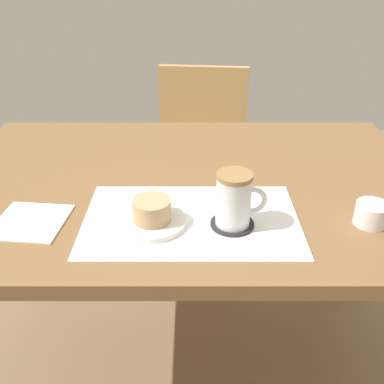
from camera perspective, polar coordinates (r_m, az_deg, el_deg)
ground_plane at (r=1.62m, az=-0.35°, el=-22.42°), size 4.40×4.40×0.02m
dining_table at (r=1.16m, az=-0.45°, el=-1.58°), size 1.26×0.82×0.74m
wooden_chair at (r=1.88m, az=1.24°, el=4.55°), size 0.46×0.46×0.83m
placemat at (r=0.95m, az=-0.01°, el=-3.72°), size 0.47×0.29×0.00m
pastry_plate at (r=0.93m, az=-5.18°, el=-3.97°), size 0.15×0.15×0.01m
pastry at (r=0.92m, az=-5.26°, el=-2.40°), size 0.08×0.08×0.05m
coffee_coaster at (r=0.93m, az=5.48°, el=-4.26°), size 0.09×0.09×0.00m
coffee_mug at (r=0.90m, az=5.82°, el=-0.97°), size 0.11×0.08×0.12m
paper_napkin at (r=1.01m, az=-20.63°, el=-3.72°), size 0.16×0.16×0.00m
sugar_bowl at (r=1.01m, az=22.87°, el=-2.74°), size 0.07×0.07×0.05m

